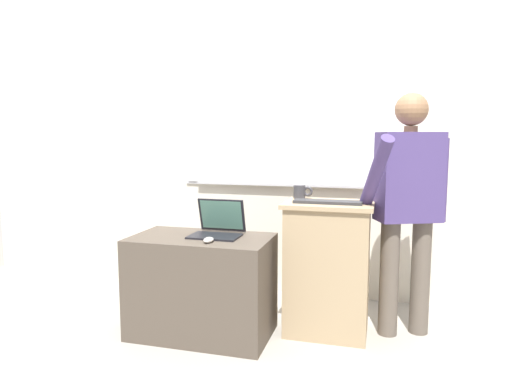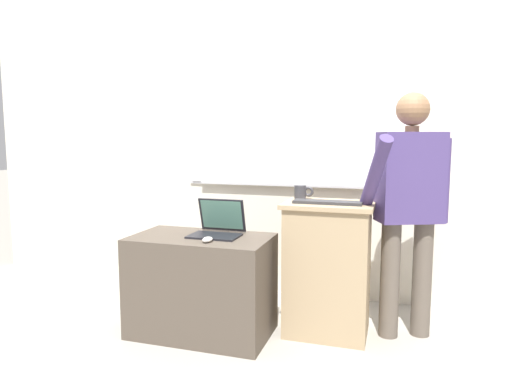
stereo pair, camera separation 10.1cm
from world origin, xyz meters
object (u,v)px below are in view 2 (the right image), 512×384
Objects in this scene: side_desk at (202,285)px; lectern_podium at (327,268)px; person_presenter at (409,198)px; computer_mouse_by_laptop at (207,240)px; wireless_keyboard at (328,202)px; laptop at (219,224)px; coffee_mug at (301,192)px.

lectern_podium is at bearing 17.69° from side_desk.
lectern_podium is 0.56× the size of person_presenter.
wireless_keyboard is at bearing 26.17° from computer_mouse_by_laptop.
laptop is (-0.74, -0.17, 0.30)m from lectern_podium.
laptop is 0.77m from wireless_keyboard.
lectern_podium is 2.02× the size of wireless_keyboard.
lectern_podium is at bearing 90.03° from wireless_keyboard.
computer_mouse_by_laptop is (-0.72, -0.41, 0.24)m from lectern_podium.
wireless_keyboard is 3.23× the size of coffee_mug.
wireless_keyboard is (-0.52, -0.17, -0.03)m from person_presenter.
laptop is at bearing 170.42° from person_presenter.
computer_mouse_by_laptop is at bearing -52.24° from side_desk.
person_presenter reaches higher than wireless_keyboard.
laptop is 0.64m from coffee_mug.
wireless_keyboard reaches higher than computer_mouse_by_laptop.
side_desk is at bearing -162.31° from lectern_podium.
laptop is 0.24m from computer_mouse_by_laptop.
computer_mouse_by_laptop is 0.71× the size of coffee_mug.
person_presenter is at bearing 12.32° from lectern_podium.
coffee_mug is at bearing 34.26° from side_desk.
person_presenter is at bearing 18.02° from wireless_keyboard.
side_desk is 0.57× the size of person_presenter.
person_presenter is (1.36, 0.38, 0.62)m from side_desk.
computer_mouse_by_laptop is (-0.72, -0.35, -0.23)m from wireless_keyboard.
laptop is at bearing -147.93° from coffee_mug.
coffee_mug is at bearing 137.27° from wireless_keyboard.
computer_mouse_by_laptop is (0.11, -0.14, 0.36)m from side_desk.
coffee_mug reaches higher than wireless_keyboard.
lectern_podium is 6.54× the size of coffee_mug.
person_presenter is 1.31m from laptop.
person_presenter is at bearing 15.66° from side_desk.
coffee_mug is at bearing 32.07° from laptop.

